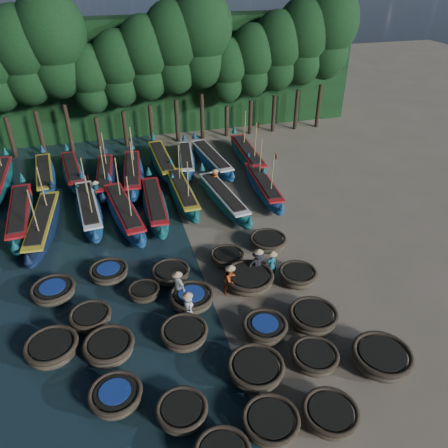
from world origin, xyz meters
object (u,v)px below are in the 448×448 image
object	(u,v)px
coracle_12	(184,334)
coracle_23	(227,257)
long_boat_1	(20,215)
fisherman_6	(215,179)
coracle_22	(171,273)
long_boat_13	(133,174)
coracle_17	(192,298)
fisherman_0	(188,306)
coracle_21	(109,272)
long_boat_8	(263,186)
coracle_7	(256,369)
coracle_14	(313,317)
coracle_3	(271,422)
coracle_8	(314,357)
long_boat_4	(124,212)
coracle_5	(116,396)
coracle_13	(265,328)
coracle_20	(53,291)
long_boat_7	(223,198)
coracle_16	(144,292)
fisherman_3	(258,264)
long_boat_2	(43,225)
coracle_9	(381,358)
long_boat_10	(45,175)
coracle_10	(52,349)
coracle_11	(109,348)
long_boat_11	(72,172)
coracle_4	(330,415)
coracle_18	(249,279)
coracle_15	(91,318)
long_boat_3	(89,209)
coracle_19	(298,276)
long_boat_12	(105,177)
coracle_6	(182,412)
long_boat_6	(182,193)
coracle_24	(268,242)
fisherman_2	(230,279)
long_boat_5	(155,205)
long_boat_17	(247,155)

from	to	relation	value
coracle_12	coracle_23	size ratio (longest dim) A/B	1.36
long_boat_1	fisherman_6	xyz separation A→B (m)	(12.96, 1.14, 0.22)
coracle_22	long_boat_13	xyz separation A→B (m)	(-0.69, 12.26, 0.22)
coracle_17	fisherman_0	xyz separation A→B (m)	(-0.34, -0.85, 0.37)
coracle_21	long_boat_8	xyz separation A→B (m)	(11.07, 6.85, 0.19)
coracle_7	coracle_14	world-z (taller)	coracle_14
coracle_3	coracle_17	world-z (taller)	coracle_17
coracle_8	long_boat_4	distance (m)	15.36
coracle_5	fisherman_0	size ratio (longest dim) A/B	1.50
coracle_13	coracle_20	size ratio (longest dim) A/B	1.13
coracle_23	long_boat_7	world-z (taller)	long_boat_7
coracle_16	fisherman_0	xyz separation A→B (m)	(1.81, -2.04, 0.46)
long_boat_13	fisherman_0	world-z (taller)	long_boat_13
long_boat_7	long_boat_8	world-z (taller)	long_boat_8
coracle_8	long_boat_8	distance (m)	15.31
coracle_23	fisherman_3	world-z (taller)	fisherman_3
coracle_12	long_boat_2	distance (m)	12.68
coracle_9	long_boat_10	xyz separation A→B (m)	(-14.34, 21.79, 0.09)
coracle_10	long_boat_10	bearing A→B (deg)	94.28
coracle_11	coracle_17	xyz separation A→B (m)	(3.99, 2.09, -0.03)
coracle_23	long_boat_2	xyz separation A→B (m)	(-9.89, 5.90, 0.24)
long_boat_11	fisherman_6	bearing A→B (deg)	-32.53
coracle_4	coracle_16	size ratio (longest dim) A/B	1.24
coracle_18	coracle_22	distance (m)	4.09
coracle_15	long_boat_3	size ratio (longest dim) A/B	0.25
coracle_12	coracle_19	distance (m)	6.82
coracle_5	coracle_10	size ratio (longest dim) A/B	0.93
coracle_10	coracle_3	bearing A→B (deg)	-36.28
coracle_12	long_boat_12	world-z (taller)	long_boat_12
coracle_14	coracle_21	xyz separation A→B (m)	(-8.80, 5.98, -0.07)
coracle_6	long_boat_6	size ratio (longest dim) A/B	0.24
long_boat_10	coracle_22	bearing A→B (deg)	-68.18
coracle_24	fisherman_2	distance (m)	4.50
coracle_8	coracle_17	size ratio (longest dim) A/B	0.92
coracle_6	coracle_11	world-z (taller)	coracle_11
coracle_17	long_boat_7	world-z (taller)	long_boat_7
long_boat_5	long_boat_17	size ratio (longest dim) A/B	0.94
coracle_4	long_boat_2	xyz separation A→B (m)	(-10.79, 16.19, 0.20)
long_boat_3	fisherman_0	xyz separation A→B (m)	(4.25, -10.94, 0.24)
fisherman_2	coracle_14	bearing A→B (deg)	-84.54
fisherman_0	coracle_11	bearing A→B (deg)	94.19
coracle_22	fisherman_6	size ratio (longest dim) A/B	1.25
coracle_12	long_boat_17	bearing A→B (deg)	63.56
long_boat_11	coracle_7	bearing A→B (deg)	-77.76
coracle_5	coracle_9	size ratio (longest dim) A/B	0.85
coracle_11	coracle_15	size ratio (longest dim) A/B	1.14
coracle_20	long_boat_2	world-z (taller)	long_boat_2
fisherman_6	coracle_19	bearing A→B (deg)	65.00
long_boat_1	long_boat_2	world-z (taller)	long_boat_2
long_boat_8	long_boat_12	size ratio (longest dim) A/B	1.02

